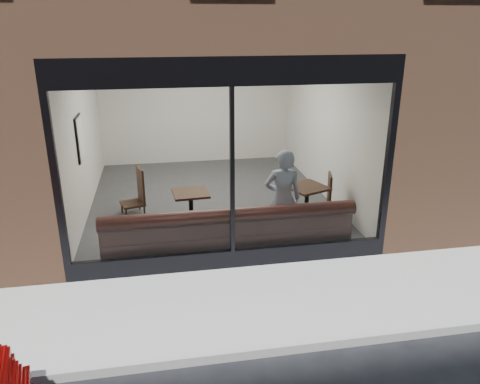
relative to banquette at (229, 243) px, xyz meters
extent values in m
plane|color=black|center=(0.00, -2.45, -0.23)|extent=(120.00, 120.00, 0.00)
cube|color=gray|center=(0.00, -1.45, -0.22)|extent=(40.00, 2.00, 0.01)
cube|color=gray|center=(0.00, -2.50, -0.17)|extent=(40.00, 0.10, 0.12)
cube|color=brown|center=(-3.75, 5.55, 1.38)|extent=(2.50, 12.00, 3.20)
cube|color=brown|center=(3.75, 5.55, 1.38)|extent=(2.50, 12.00, 3.20)
cube|color=brown|center=(0.00, 8.55, 1.38)|extent=(5.00, 6.00, 3.20)
plane|color=#2D2D30|center=(0.00, 2.55, -0.21)|extent=(6.00, 6.00, 0.00)
plane|color=white|center=(0.00, 2.55, 2.97)|extent=(6.00, 6.00, 0.00)
plane|color=silver|center=(0.00, 5.54, 1.37)|extent=(5.00, 0.00, 5.00)
plane|color=silver|center=(-2.49, 2.55, 1.37)|extent=(0.00, 6.00, 6.00)
plane|color=silver|center=(2.49, 2.55, 1.37)|extent=(0.00, 6.00, 6.00)
cube|color=black|center=(0.00, -0.40, -0.08)|extent=(5.00, 0.10, 0.30)
cube|color=black|center=(0.00, -0.40, 2.77)|extent=(5.00, 0.10, 0.40)
cube|color=black|center=(0.00, -0.40, 1.32)|extent=(0.06, 0.10, 2.50)
plane|color=white|center=(0.00, -0.43, 1.33)|extent=(4.80, 0.00, 4.80)
cube|color=#3E1A16|center=(0.00, 0.00, 0.00)|extent=(4.00, 0.55, 0.45)
imported|color=#A1B6D2|center=(0.95, 0.22, 0.62)|extent=(0.65, 0.46, 1.70)
cube|color=black|center=(-0.52, 1.06, 0.52)|extent=(0.66, 0.66, 0.04)
cube|color=black|center=(1.63, 0.99, 0.52)|extent=(0.84, 0.84, 0.04)
cube|color=black|center=(-1.61, 2.02, 0.01)|extent=(0.54, 0.54, 0.04)
cube|color=black|center=(1.91, 1.10, 0.01)|extent=(0.54, 0.54, 0.04)
cube|color=white|center=(-2.45, 2.05, 1.37)|extent=(0.02, 0.58, 0.78)
camera|label=1|loc=(-1.03, -6.81, 3.42)|focal=35.00mm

